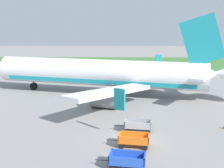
% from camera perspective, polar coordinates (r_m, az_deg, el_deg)
% --- Properties ---
extents(ground_plane, '(220.00, 220.00, 0.00)m').
position_cam_1_polar(ground_plane, '(25.66, 4.26, -11.00)').
color(ground_plane, gray).
extents(grass_strip, '(220.00, 28.00, 0.06)m').
position_cam_1_polar(grass_strip, '(74.04, 1.93, 4.04)').
color(grass_strip, '#3D7033').
rests_on(grass_strip, ground).
extents(airplane, '(37.18, 30.13, 11.34)m').
position_cam_1_polar(airplane, '(40.98, -1.26, 2.10)').
color(airplane, silver).
rests_on(airplane, ground).
extents(baggage_cart_nearest, '(3.62, 1.79, 1.07)m').
position_cam_1_polar(baggage_cart_nearest, '(20.90, 3.00, -14.70)').
color(baggage_cart_nearest, '#234CB2').
rests_on(baggage_cart_nearest, ground).
extents(baggage_cart_second_in_row, '(3.62, 1.77, 1.07)m').
position_cam_1_polar(baggage_cart_second_in_row, '(24.24, 4.30, -10.86)').
color(baggage_cart_second_in_row, orange).
rests_on(baggage_cart_second_in_row, ground).
extents(baggage_cart_third_in_row, '(3.62, 1.78, 1.07)m').
position_cam_1_polar(baggage_cart_third_in_row, '(27.53, 5.11, -8.06)').
color(baggage_cart_third_in_row, gray).
rests_on(baggage_cart_third_in_row, ground).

